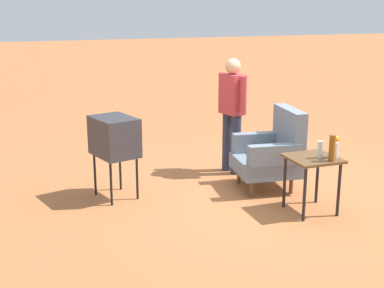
% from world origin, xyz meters
% --- Properties ---
extents(ground_plane, '(60.00, 60.00, 0.00)m').
position_xyz_m(ground_plane, '(0.00, 0.00, 0.00)').
color(ground_plane, '#B76B3D').
extents(armchair, '(0.86, 0.87, 1.06)m').
position_xyz_m(armchair, '(-0.04, 0.10, 0.50)').
color(armchair, brown).
rests_on(armchair, ground).
extents(side_table, '(0.56, 0.56, 0.67)m').
position_xyz_m(side_table, '(0.85, 0.13, 0.56)').
color(side_table, black).
rests_on(side_table, ground).
extents(tv_on_stand, '(0.70, 0.59, 1.03)m').
position_xyz_m(tv_on_stand, '(-0.38, -1.91, 0.78)').
color(tv_on_stand, black).
rests_on(tv_on_stand, ground).
extents(person_standing, '(0.55, 0.30, 1.64)m').
position_xyz_m(person_standing, '(-0.85, -0.13, 0.94)').
color(person_standing, '#2D3347').
rests_on(person_standing, ground).
extents(bottle_tall_amber, '(0.07, 0.07, 0.30)m').
position_xyz_m(bottle_tall_amber, '(1.06, 0.24, 0.82)').
color(bottle_tall_amber, brown).
rests_on(bottle_tall_amber, side_table).
extents(bottle_short_clear, '(0.06, 0.06, 0.20)m').
position_xyz_m(bottle_short_clear, '(0.91, 0.18, 0.77)').
color(bottle_short_clear, silver).
rests_on(bottle_short_clear, side_table).
extents(flower_vase, '(0.15, 0.10, 0.27)m').
position_xyz_m(flower_vase, '(0.95, 0.35, 0.81)').
color(flower_vase, silver).
rests_on(flower_vase, side_table).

